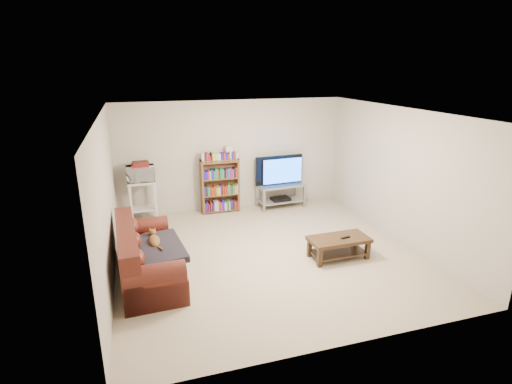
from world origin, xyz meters
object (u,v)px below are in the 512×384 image
object	(u,v)px
sofa	(144,260)
tv_stand	(281,192)
coffee_table	(339,244)
bookshelf	(220,185)

from	to	relation	value
sofa	tv_stand	xyz separation A→B (m)	(3.09, 2.41, 0.05)
coffee_table	tv_stand	bearing A→B (deg)	89.68
sofa	tv_stand	bearing A→B (deg)	35.15
sofa	coffee_table	xyz separation A→B (m)	(3.12, -0.26, -0.05)
coffee_table	sofa	bearing A→B (deg)	174.17
coffee_table	bookshelf	xyz separation A→B (m)	(-1.41, 2.76, 0.36)
sofa	coffee_table	distance (m)	3.14
coffee_table	tv_stand	world-z (taller)	tv_stand
coffee_table	tv_stand	size ratio (longest dim) A/B	0.94
sofa	coffee_table	bearing A→B (deg)	-7.55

